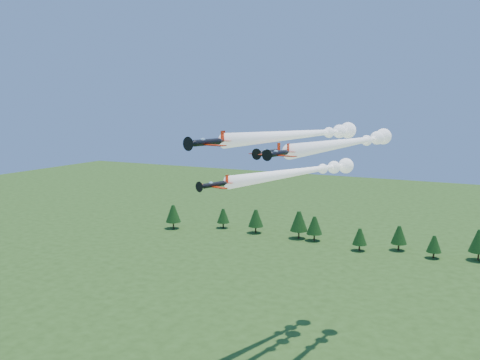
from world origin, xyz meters
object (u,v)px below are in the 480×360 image
at_px(plane_slot, 268,153).
at_px(plane_lead, 306,134).
at_px(plane_left, 304,171).
at_px(plane_right, 352,142).

bearing_deg(plane_slot, plane_lead, 93.17).
height_order(plane_left, plane_right, plane_right).
distance_m(plane_right, plane_slot, 22.14).
relative_size(plane_lead, plane_slot, 6.63).
relative_size(plane_left, plane_right, 0.90).
distance_m(plane_lead, plane_slot, 15.82).
height_order(plane_left, plane_slot, plane_slot).
distance_m(plane_lead, plane_left, 12.08).
height_order(plane_right, plane_slot, plane_right).
bearing_deg(plane_left, plane_lead, -51.78).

